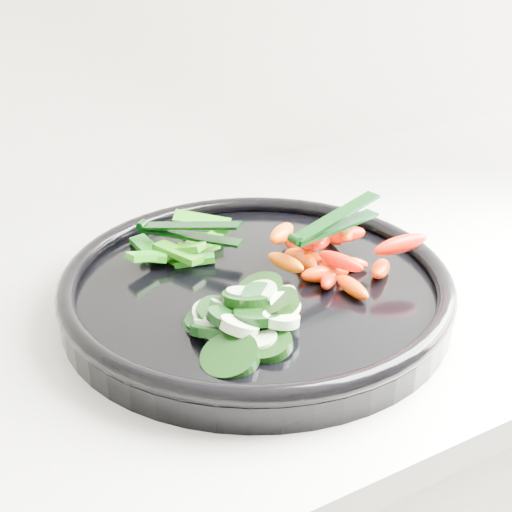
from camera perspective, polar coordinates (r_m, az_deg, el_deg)
veggie_tray at (r=0.68m, az=0.00°, el=-2.58°), size 0.43×0.43×0.04m
cucumber_pile at (r=0.61m, az=-1.19°, el=-4.94°), size 0.13×0.13×0.04m
carrot_pile at (r=0.70m, az=5.93°, el=0.15°), size 0.14×0.15×0.06m
pepper_pile at (r=0.74m, az=-5.80°, el=0.77°), size 0.14×0.11×0.03m
tong_carrot at (r=0.69m, az=6.21°, el=2.64°), size 0.11×0.04×0.02m
tong_pepper at (r=0.73m, az=-5.57°, el=2.05°), size 0.09×0.09×0.02m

